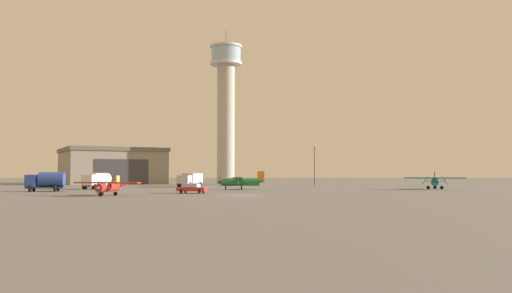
# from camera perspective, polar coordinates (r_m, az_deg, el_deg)

# --- Properties ---
(ground_plane) EXTENTS (400.00, 400.00, 0.00)m
(ground_plane) POSITION_cam_1_polar(r_m,az_deg,el_deg) (65.61, -1.71, -5.52)
(ground_plane) COLOR slate
(control_tower) EXTENTS (8.15, 8.15, 39.19)m
(control_tower) POSITION_cam_1_polar(r_m,az_deg,el_deg) (129.06, -3.40, 5.08)
(control_tower) COLOR #B2AD9E
(control_tower) RESTS_ON ground_plane
(hangar) EXTENTS (32.27, 32.14, 9.16)m
(hangar) POSITION_cam_1_polar(r_m,az_deg,el_deg) (138.25, -15.96, -2.13)
(hangar) COLOR gray
(hangar) RESTS_ON ground_plane
(airplane_red) EXTENTS (8.65, 6.76, 2.54)m
(airplane_red) POSITION_cam_1_polar(r_m,az_deg,el_deg) (67.40, -16.28, -4.33)
(airplane_red) COLOR red
(airplane_red) RESTS_ON ground_plane
(airplane_green) EXTENTS (8.37, 10.64, 3.15)m
(airplane_green) POSITION_cam_1_polar(r_m,az_deg,el_deg) (87.75, -1.71, -3.90)
(airplane_green) COLOR #287A42
(airplane_green) RESTS_ON ground_plane
(airplane_teal) EXTENTS (9.99, 7.91, 3.01)m
(airplane_teal) POSITION_cam_1_polar(r_m,az_deg,el_deg) (93.99, 19.48, -3.71)
(airplane_teal) COLOR teal
(airplane_teal) RESTS_ON ground_plane
(truck_fuel_tanker_white) EXTENTS (4.28, 6.11, 2.86)m
(truck_fuel_tanker_white) POSITION_cam_1_polar(r_m,az_deg,el_deg) (93.78, -17.44, -3.62)
(truck_fuel_tanker_white) COLOR #38383D
(truck_fuel_tanker_white) RESTS_ON ground_plane
(truck_fuel_tanker_blue) EXTENTS (5.81, 3.58, 3.02)m
(truck_fuel_tanker_blue) POSITION_cam_1_polar(r_m,az_deg,el_deg) (85.12, -22.53, -3.57)
(truck_fuel_tanker_blue) COLOR #38383D
(truck_fuel_tanker_blue) RESTS_ON ground_plane
(truck_box_silver) EXTENTS (4.93, 7.14, 2.76)m
(truck_box_silver) POSITION_cam_1_polar(r_m,az_deg,el_deg) (104.77, -7.40, -3.66)
(truck_box_silver) COLOR #38383D
(truck_box_silver) RESTS_ON ground_plane
(car_red) EXTENTS (4.46, 3.06, 1.37)m
(car_red) POSITION_cam_1_polar(r_m,az_deg,el_deg) (72.49, -7.22, -4.66)
(car_red) COLOR red
(car_red) RESTS_ON ground_plane
(light_post_east) EXTENTS (0.44, 0.44, 9.27)m
(light_post_east) POSITION_cam_1_polar(r_m,az_deg,el_deg) (115.64, 6.59, -1.65)
(light_post_east) COLOR #38383D
(light_post_east) RESTS_ON ground_plane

